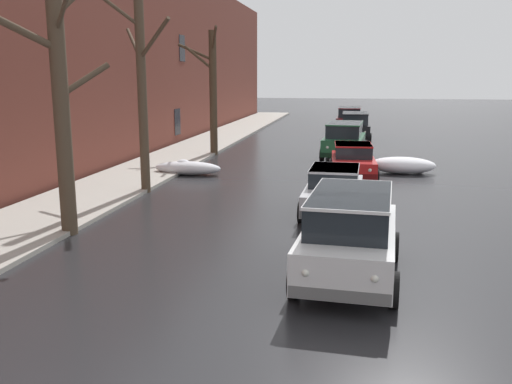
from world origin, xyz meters
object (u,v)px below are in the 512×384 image
Objects in this scene: bare_tree_mid_block at (142,85)px; suv_maroon_at_far_intersection at (350,118)px; suv_black_queued_behind_truck at (355,126)px; bare_tree_far_down_block at (212,90)px; sedan_silver_parked_kerbside_close at (334,189)px; suv_white_approaching_near_lane at (350,232)px; bare_tree_second_along_sidewalk at (60,90)px; sedan_red_parked_kerbside_mid at (353,160)px; suv_green_parked_far_down_block at (344,139)px.

suv_maroon_at_far_intersection is at bearing 73.71° from bare_tree_mid_block.
bare_tree_far_down_block is at bearing -133.95° from suv_black_queued_behind_truck.
sedan_silver_parked_kerbside_close is at bearing -59.92° from bare_tree_far_down_block.
suv_white_approaching_near_lane is 1.12× the size of sedan_silver_parked_kerbside_close.
suv_black_queued_behind_truck and suv_maroon_at_far_intersection have the same top height.
suv_black_queued_behind_truck is at bearing 88.64° from sedan_silver_parked_kerbside_close.
bare_tree_far_down_block reaches higher than suv_maroon_at_far_intersection.
bare_tree_second_along_sidewalk is at bearing -103.27° from suv_maroon_at_far_intersection.
sedan_silver_parked_kerbside_close is 6.18m from sedan_red_parked_kerbside_mid.
bare_tree_second_along_sidewalk is 1.63× the size of suv_white_approaching_near_lane.
suv_white_approaching_near_lane is (7.47, -17.50, -2.42)m from bare_tree_far_down_block.
suv_maroon_at_far_intersection is (6.90, 23.62, -2.83)m from bare_tree_mid_block.
suv_black_queued_behind_truck is (-0.03, 13.41, 0.24)m from sedan_red_parked_kerbside_mid.
suv_green_parked_far_down_block is at bearing -1.27° from bare_tree_far_down_block.
sedan_red_parked_kerbside_mid is 13.41m from suv_black_queued_behind_truck.
bare_tree_second_along_sidewalk reaches higher than suv_black_queued_behind_truck.
suv_white_approaching_near_lane is (7.42, -2.02, -2.80)m from bare_tree_second_along_sidewalk.
suv_white_approaching_near_lane is at bearing -15.24° from bare_tree_second_along_sidewalk.
suv_maroon_at_far_intersection is (6.94, 13.74, -2.42)m from bare_tree_far_down_block.
bare_tree_far_down_block is at bearing 142.09° from sedan_red_parked_kerbside_mid.
sedan_red_parked_kerbside_mid is (0.50, 6.16, -0.00)m from sedan_silver_parked_kerbside_close.
suv_white_approaching_near_lane is (7.43, -7.62, -2.83)m from bare_tree_mid_block.
sedan_silver_parked_kerbside_close is 0.88× the size of suv_black_queued_behind_truck.
bare_tree_far_down_block is 10.89m from suv_black_queued_behind_truck.
suv_black_queued_behind_truck is at bearing 86.64° from suv_green_parked_far_down_block.
suv_black_queued_behind_truck is (0.46, 7.80, -0.00)m from suv_green_parked_far_down_block.
sedan_red_parked_kerbside_mid is at bearing -85.00° from suv_green_parked_far_down_block.
suv_green_parked_far_down_block is (-0.49, 5.61, 0.24)m from sedan_red_parked_kerbside_mid.
bare_tree_mid_block is 1.58× the size of suv_maroon_at_far_intersection.
bare_tree_mid_block is 1.57× the size of suv_black_queued_behind_truck.
bare_tree_far_down_block is 15.58m from suv_maroon_at_far_intersection.
bare_tree_far_down_block is (-0.03, 9.88, -0.41)m from bare_tree_mid_block.
bare_tree_mid_block is 1.60× the size of suv_white_approaching_near_lane.
suv_white_approaching_near_lane and suv_black_queued_behind_truck have the same top height.
sedan_red_parked_kerbside_mid is at bearing 29.21° from bare_tree_mid_block.
sedan_silver_parked_kerbside_close is 0.88× the size of suv_green_parked_far_down_block.
suv_maroon_at_far_intersection is (-0.53, 31.25, 0.00)m from suv_white_approaching_near_lane.
suv_black_queued_behind_truck is (7.34, 17.53, -2.83)m from bare_tree_mid_block.
suv_green_parked_far_down_block is (6.91, -0.15, -2.42)m from bare_tree_far_down_block.
sedan_red_parked_kerbside_mid is (-0.06, 11.74, -0.24)m from suv_white_approaching_near_lane.
bare_tree_mid_block is 7.80m from sedan_silver_parked_kerbside_close.
bare_tree_second_along_sidewalk is 30.16m from suv_maroon_at_far_intersection.
suv_green_parked_far_down_block is (-0.56, 17.35, 0.00)m from suv_white_approaching_near_lane.
bare_tree_second_along_sidewalk is 1.02× the size of bare_tree_mid_block.
suv_green_parked_far_down_block is (0.01, 11.77, 0.24)m from sedan_silver_parked_kerbside_close.
bare_tree_mid_block is 9.89m from bare_tree_far_down_block.
bare_tree_mid_block reaches higher than suv_maroon_at_far_intersection.
bare_tree_far_down_block is at bearing 90.19° from bare_tree_mid_block.
suv_maroon_at_far_intersection is (0.03, 13.90, -0.00)m from suv_green_parked_far_down_block.
sedan_red_parked_kerbside_mid is at bearing 85.38° from sedan_silver_parked_kerbside_close.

